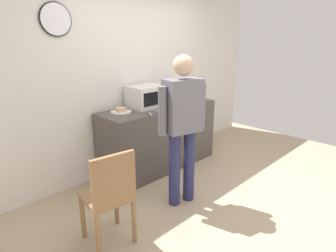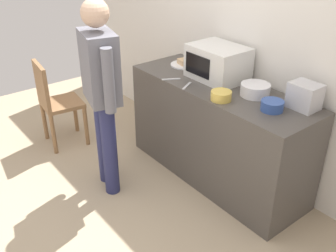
{
  "view_description": "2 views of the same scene",
  "coord_description": "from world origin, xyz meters",
  "px_view_note": "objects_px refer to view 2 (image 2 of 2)",
  "views": [
    {
      "loc": [
        -2.48,
        -1.64,
        1.85
      ],
      "look_at": [
        0.02,
        0.87,
        0.75
      ],
      "focal_mm": 30.03,
      "sensor_mm": 36.0,
      "label": 1
    },
    {
      "loc": [
        2.36,
        -1.06,
        2.23
      ],
      "look_at": [
        0.05,
        0.76,
        0.63
      ],
      "focal_mm": 41.32,
      "sensor_mm": 36.0,
      "label": 2
    }
  ],
  "objects_px": {
    "microwave": "(218,63)",
    "person_standing": "(101,86)",
    "salad_bowl": "(255,90)",
    "mixing_bowl": "(272,106)",
    "fork_utensil": "(171,79)",
    "cereal_bowl": "(221,96)",
    "spoon_utensil": "(187,86)",
    "sandwich_plate": "(184,64)",
    "wooden_chair": "(54,100)",
    "toaster": "(305,96)"
  },
  "relations": [
    {
      "from": "salad_bowl",
      "to": "spoon_utensil",
      "type": "distance_m",
      "value": 0.59
    },
    {
      "from": "cereal_bowl",
      "to": "fork_utensil",
      "type": "height_order",
      "value": "cereal_bowl"
    },
    {
      "from": "microwave",
      "to": "wooden_chair",
      "type": "height_order",
      "value": "microwave"
    },
    {
      "from": "salad_bowl",
      "to": "toaster",
      "type": "distance_m",
      "value": 0.4
    },
    {
      "from": "salad_bowl",
      "to": "mixing_bowl",
      "type": "relative_size",
      "value": 1.4
    },
    {
      "from": "microwave",
      "to": "person_standing",
      "type": "bearing_deg",
      "value": -108.89
    },
    {
      "from": "cereal_bowl",
      "to": "fork_utensil",
      "type": "xyz_separation_m",
      "value": [
        -0.59,
        -0.04,
        -0.03
      ]
    },
    {
      "from": "sandwich_plate",
      "to": "cereal_bowl",
      "type": "relative_size",
      "value": 1.62
    },
    {
      "from": "mixing_bowl",
      "to": "wooden_chair",
      "type": "height_order",
      "value": "mixing_bowl"
    },
    {
      "from": "sandwich_plate",
      "to": "cereal_bowl",
      "type": "bearing_deg",
      "value": -20.3
    },
    {
      "from": "microwave",
      "to": "person_standing",
      "type": "relative_size",
      "value": 0.29
    },
    {
      "from": "mixing_bowl",
      "to": "microwave",
      "type": "bearing_deg",
      "value": 169.41
    },
    {
      "from": "cereal_bowl",
      "to": "wooden_chair",
      "type": "relative_size",
      "value": 0.18
    },
    {
      "from": "sandwich_plate",
      "to": "spoon_utensil",
      "type": "distance_m",
      "value": 0.53
    },
    {
      "from": "sandwich_plate",
      "to": "mixing_bowl",
      "type": "xyz_separation_m",
      "value": [
        1.18,
        -0.13,
        0.02
      ]
    },
    {
      "from": "fork_utensil",
      "to": "spoon_utensil",
      "type": "bearing_deg",
      "value": 3.08
    },
    {
      "from": "microwave",
      "to": "cereal_bowl",
      "type": "height_order",
      "value": "microwave"
    },
    {
      "from": "cereal_bowl",
      "to": "wooden_chair",
      "type": "xyz_separation_m",
      "value": [
        -1.69,
        -0.73,
        -0.44
      ]
    },
    {
      "from": "cereal_bowl",
      "to": "person_standing",
      "type": "bearing_deg",
      "value": -135.15
    },
    {
      "from": "microwave",
      "to": "wooden_chair",
      "type": "xyz_separation_m",
      "value": [
        -1.34,
        -1.04,
        -0.56
      ]
    },
    {
      "from": "sandwich_plate",
      "to": "salad_bowl",
      "type": "relative_size",
      "value": 1.12
    },
    {
      "from": "microwave",
      "to": "fork_utensil",
      "type": "xyz_separation_m",
      "value": [
        -0.24,
        -0.34,
        -0.15
      ]
    },
    {
      "from": "salad_bowl",
      "to": "spoon_utensil",
      "type": "relative_size",
      "value": 1.42
    },
    {
      "from": "sandwich_plate",
      "to": "toaster",
      "type": "xyz_separation_m",
      "value": [
        1.3,
        0.09,
        0.08
      ]
    },
    {
      "from": "mixing_bowl",
      "to": "spoon_utensil",
      "type": "bearing_deg",
      "value": -165.44
    },
    {
      "from": "salad_bowl",
      "to": "toaster",
      "type": "relative_size",
      "value": 1.1
    },
    {
      "from": "microwave",
      "to": "spoon_utensil",
      "type": "distance_m",
      "value": 0.36
    },
    {
      "from": "toaster",
      "to": "fork_utensil",
      "type": "xyz_separation_m",
      "value": [
        -1.09,
        -0.43,
        -0.1
      ]
    },
    {
      "from": "salad_bowl",
      "to": "mixing_bowl",
      "type": "distance_m",
      "value": 0.29
    },
    {
      "from": "toaster",
      "to": "spoon_utensil",
      "type": "distance_m",
      "value": 0.98
    },
    {
      "from": "mixing_bowl",
      "to": "fork_utensil",
      "type": "relative_size",
      "value": 1.02
    },
    {
      "from": "mixing_bowl",
      "to": "fork_utensil",
      "type": "bearing_deg",
      "value": -167.82
    },
    {
      "from": "microwave",
      "to": "mixing_bowl",
      "type": "xyz_separation_m",
      "value": [
        0.73,
        -0.14,
        -0.11
      ]
    },
    {
      "from": "microwave",
      "to": "sandwich_plate",
      "type": "relative_size",
      "value": 1.84
    },
    {
      "from": "toaster",
      "to": "fork_utensil",
      "type": "relative_size",
      "value": 1.29
    },
    {
      "from": "salad_bowl",
      "to": "person_standing",
      "type": "relative_size",
      "value": 0.14
    },
    {
      "from": "microwave",
      "to": "mixing_bowl",
      "type": "bearing_deg",
      "value": -10.59
    },
    {
      "from": "mixing_bowl",
      "to": "person_standing",
      "type": "bearing_deg",
      "value": -141.17
    },
    {
      "from": "fork_utensil",
      "to": "wooden_chair",
      "type": "relative_size",
      "value": 0.18
    },
    {
      "from": "microwave",
      "to": "sandwich_plate",
      "type": "height_order",
      "value": "microwave"
    },
    {
      "from": "cereal_bowl",
      "to": "mixing_bowl",
      "type": "height_order",
      "value": "mixing_bowl"
    },
    {
      "from": "sandwich_plate",
      "to": "spoon_utensil",
      "type": "bearing_deg",
      "value": -37.96
    },
    {
      "from": "wooden_chair",
      "to": "salad_bowl",
      "type": "bearing_deg",
      "value": 29.43
    },
    {
      "from": "fork_utensil",
      "to": "spoon_utensil",
      "type": "xyz_separation_m",
      "value": [
        0.2,
        0.01,
        0.0
      ]
    },
    {
      "from": "mixing_bowl",
      "to": "spoon_utensil",
      "type": "height_order",
      "value": "mixing_bowl"
    },
    {
      "from": "microwave",
      "to": "toaster",
      "type": "distance_m",
      "value": 0.85
    },
    {
      "from": "person_standing",
      "to": "cereal_bowl",
      "type": "bearing_deg",
      "value": 44.85
    },
    {
      "from": "mixing_bowl",
      "to": "fork_utensil",
      "type": "distance_m",
      "value": 0.99
    },
    {
      "from": "toaster",
      "to": "mixing_bowl",
      "type": "bearing_deg",
      "value": -118.98
    },
    {
      "from": "sandwich_plate",
      "to": "person_standing",
      "type": "height_order",
      "value": "person_standing"
    }
  ]
}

